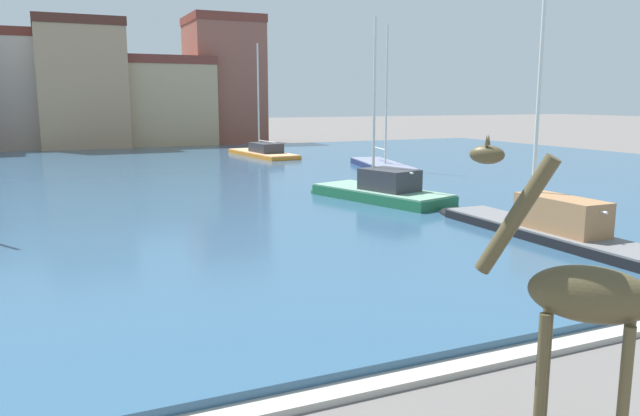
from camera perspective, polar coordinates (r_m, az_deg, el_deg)
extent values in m
cube|color=#2D5170|center=(33.66, -15.56, 2.05)|extent=(77.64, 49.38, 0.28)
cube|color=#ADA89E|center=(10.52, 7.33, -15.53)|extent=(77.64, 0.50, 0.12)
cylinder|color=#4C4228|center=(8.71, 19.76, -15.17)|extent=(0.14, 0.14, 1.92)
cylinder|color=#4C4228|center=(9.04, 20.06, -14.24)|extent=(0.14, 0.14, 1.92)
cylinder|color=#4C4228|center=(8.68, 26.32, -15.75)|extent=(0.14, 0.14, 1.92)
cylinder|color=#4C4228|center=(9.01, 26.35, -14.79)|extent=(0.14, 0.14, 1.92)
ellipsoid|color=#4C4228|center=(8.42, 23.69, -7.34)|extent=(1.36, 1.51, 0.73)
cylinder|color=#4C4228|center=(8.29, 17.74, -0.69)|extent=(0.79, 0.91, 1.64)
ellipsoid|color=#4C4228|center=(8.26, 15.21, 4.79)|extent=(0.47, 0.51, 0.24)
cone|color=#4C4228|center=(8.19, 15.19, 6.10)|extent=(0.05, 0.05, 0.14)
cone|color=#4C4228|center=(8.31, 15.36, 6.14)|extent=(0.05, 0.05, 0.14)
cube|color=#236B42|center=(26.82, 5.66, 0.89)|extent=(4.02, 6.90, 0.71)
ellipsoid|color=#236B42|center=(29.03, 1.27, 1.63)|extent=(2.64, 2.77, 0.67)
cube|color=gray|center=(26.77, 5.67, 1.70)|extent=(3.94, 6.77, 0.06)
cube|color=#333338|center=(26.37, 6.45, 2.62)|extent=(2.19, 2.64, 0.90)
cylinder|color=silver|center=(26.83, 5.04, 9.50)|extent=(0.12, 0.12, 7.31)
cylinder|color=silver|center=(26.21, 6.73, 3.43)|extent=(0.70, 2.22, 0.08)
cube|color=navy|center=(39.00, 5.78, 3.67)|extent=(3.80, 8.36, 0.62)
ellipsoid|color=navy|center=(35.37, 7.64, 2.98)|extent=(2.43, 3.17, 0.59)
cube|color=slate|center=(38.97, 5.79, 4.16)|extent=(3.72, 8.19, 0.06)
cylinder|color=silver|center=(38.19, 6.18, 10.28)|extent=(0.12, 0.12, 8.36)
cylinder|color=silver|center=(39.66, 5.47, 5.53)|extent=(0.71, 2.78, 0.08)
cube|color=orange|center=(47.97, -5.34, 4.81)|extent=(3.12, 8.60, 0.56)
ellipsoid|color=orange|center=(51.63, -7.17, 5.14)|extent=(2.40, 3.13, 0.53)
cube|color=#E2A56E|center=(47.94, -5.34, 5.18)|extent=(3.06, 8.43, 0.06)
cube|color=#333338|center=(47.34, -5.04, 5.59)|extent=(1.92, 3.08, 0.71)
cylinder|color=silver|center=(48.35, -5.74, 10.08)|extent=(0.12, 0.12, 8.26)
cylinder|color=silver|center=(47.11, -4.94, 6.16)|extent=(0.34, 2.94, 0.08)
cube|color=black|center=(20.69, 20.08, -2.61)|extent=(1.76, 8.33, 0.56)
ellipsoid|color=black|center=(23.62, 13.46, -0.76)|extent=(1.54, 2.93, 0.53)
cube|color=slate|center=(20.63, 20.13, -1.77)|extent=(1.72, 8.17, 0.06)
cube|color=#9E7047|center=(20.09, 21.45, -0.55)|extent=(1.20, 2.92, 1.04)
cylinder|color=silver|center=(20.69, 19.59, 9.34)|extent=(0.12, 0.12, 7.97)
cylinder|color=silver|center=(19.90, 21.93, 0.26)|extent=(0.11, 2.91, 0.08)
cube|color=beige|center=(63.57, -27.53, 9.30)|extent=(8.91, 5.05, 10.06)
cube|color=tan|center=(60.34, -21.17, 10.17)|extent=(7.45, 5.95, 10.90)
cube|color=#51281E|center=(60.71, -21.53, 15.68)|extent=(7.60, 6.07, 0.80)
cube|color=tan|center=(62.50, -13.86, 9.12)|extent=(8.27, 6.18, 7.85)
cube|color=brown|center=(62.60, -14.03, 13.08)|extent=(8.43, 6.30, 0.80)
cube|color=#8E5142|center=(65.83, -8.86, 11.19)|extent=(7.05, 7.18, 12.16)
cube|color=brown|center=(66.29, -9.02, 16.80)|extent=(7.19, 7.32, 0.80)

